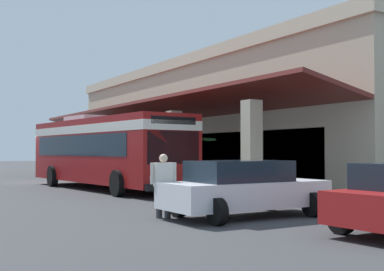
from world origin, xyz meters
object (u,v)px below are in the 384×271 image
(transit_bus, at_px, (105,148))
(potted_palm, at_px, (200,173))
(pedestrian, at_px, (163,182))
(parked_sedan_white, at_px, (244,188))

(transit_bus, xyz_separation_m, potted_palm, (2.04, 3.77, -1.15))
(potted_palm, bearing_deg, pedestrian, -36.86)
(parked_sedan_white, relative_size, potted_palm, 1.89)
(transit_bus, relative_size, parked_sedan_white, 2.58)
(transit_bus, distance_m, potted_palm, 4.44)
(potted_palm, bearing_deg, parked_sedan_white, -24.90)
(transit_bus, bearing_deg, parked_sedan_white, -1.94)
(pedestrian, height_order, potted_palm, potted_palm)
(transit_bus, height_order, potted_palm, transit_bus)
(transit_bus, distance_m, pedestrian, 10.38)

